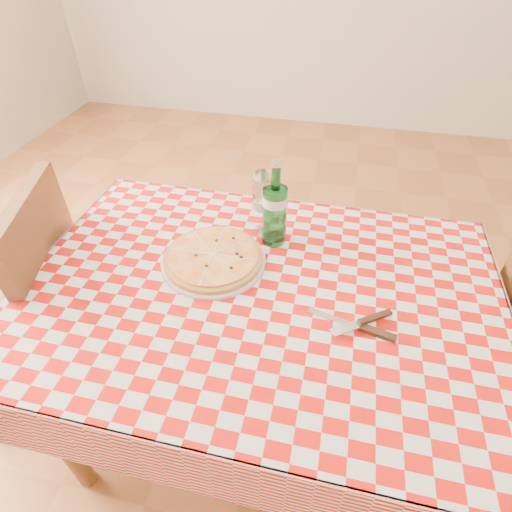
{
  "coord_description": "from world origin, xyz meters",
  "views": [
    {
      "loc": [
        0.16,
        -0.74,
        1.54
      ],
      "look_at": [
        -0.02,
        0.06,
        0.82
      ],
      "focal_mm": 28.0,
      "sensor_mm": 36.0,
      "label": 1
    }
  ],
  "objects_px": {
    "chair_far": "(33,301)",
    "wine_glass": "(265,205)",
    "water_bottle": "(275,204)",
    "pizza_plate": "(213,257)",
    "dining_table": "(258,312)"
  },
  "relations": [
    {
      "from": "pizza_plate",
      "to": "wine_glass",
      "type": "bearing_deg",
      "value": 56.57
    },
    {
      "from": "chair_far",
      "to": "pizza_plate",
      "type": "relative_size",
      "value": 3.11
    },
    {
      "from": "dining_table",
      "to": "pizza_plate",
      "type": "bearing_deg",
      "value": 154.02
    },
    {
      "from": "dining_table",
      "to": "water_bottle",
      "type": "distance_m",
      "value": 0.31
    },
    {
      "from": "chair_far",
      "to": "water_bottle",
      "type": "bearing_deg",
      "value": 179.11
    },
    {
      "from": "chair_far",
      "to": "wine_glass",
      "type": "height_order",
      "value": "wine_glass"
    },
    {
      "from": "dining_table",
      "to": "chair_far",
      "type": "xyz_separation_m",
      "value": [
        -0.77,
        -0.02,
        -0.12
      ]
    },
    {
      "from": "chair_far",
      "to": "wine_glass",
      "type": "relative_size",
      "value": 4.62
    },
    {
      "from": "dining_table",
      "to": "chair_far",
      "type": "relative_size",
      "value": 1.27
    },
    {
      "from": "chair_far",
      "to": "pizza_plate",
      "type": "height_order",
      "value": "chair_far"
    },
    {
      "from": "water_bottle",
      "to": "wine_glass",
      "type": "relative_size",
      "value": 1.33
    },
    {
      "from": "dining_table",
      "to": "pizza_plate",
      "type": "xyz_separation_m",
      "value": [
        -0.15,
        0.07,
        0.12
      ]
    },
    {
      "from": "pizza_plate",
      "to": "water_bottle",
      "type": "relative_size",
      "value": 1.12
    },
    {
      "from": "wine_glass",
      "to": "water_bottle",
      "type": "bearing_deg",
      "value": -46.35
    },
    {
      "from": "water_bottle",
      "to": "wine_glass",
      "type": "distance_m",
      "value": 0.06
    }
  ]
}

